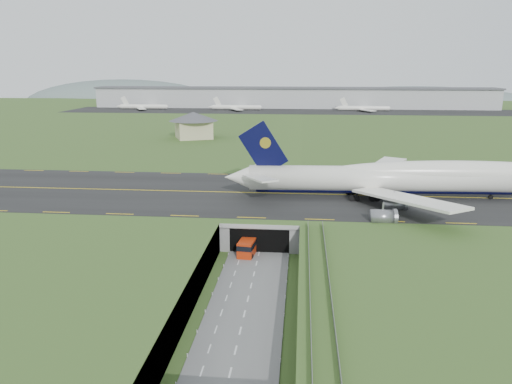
# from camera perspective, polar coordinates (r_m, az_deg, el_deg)

# --- Properties ---
(ground) EXTENTS (900.00, 900.00, 0.00)m
(ground) POSITION_cam_1_polar(r_m,az_deg,el_deg) (93.66, -0.05, -8.73)
(ground) COLOR #3A5823
(ground) RESTS_ON ground
(airfield_deck) EXTENTS (800.00, 800.00, 6.00)m
(airfield_deck) POSITION_cam_1_polar(r_m,az_deg,el_deg) (92.54, -0.05, -7.02)
(airfield_deck) COLOR gray
(airfield_deck) RESTS_ON ground
(trench_road) EXTENTS (12.00, 75.00, 0.20)m
(trench_road) POSITION_cam_1_polar(r_m,az_deg,el_deg) (86.79, -0.52, -10.58)
(trench_road) COLOR slate
(trench_road) RESTS_ON ground
(taxiway) EXTENTS (800.00, 44.00, 0.18)m
(taxiway) POSITION_cam_1_polar(r_m,az_deg,el_deg) (123.00, 1.39, -0.15)
(taxiway) COLOR black
(taxiway) RESTS_ON airfield_deck
(tunnel_portal) EXTENTS (17.00, 22.30, 6.00)m
(tunnel_portal) POSITION_cam_1_polar(r_m,az_deg,el_deg) (108.14, 0.78, -3.68)
(tunnel_portal) COLOR gray
(tunnel_portal) RESTS_ON ground
(guideway) EXTENTS (3.00, 53.00, 7.05)m
(guideway) POSITION_cam_1_polar(r_m,az_deg,el_deg) (73.74, 7.22, -10.89)
(guideway) COLOR #A8A8A3
(guideway) RESTS_ON ground
(jumbo_jet) EXTENTS (86.57, 57.01, 18.88)m
(jumbo_jet) POSITION_cam_1_polar(r_m,az_deg,el_deg) (122.41, 17.12, 1.54)
(jumbo_jet) COLOR white
(jumbo_jet) RESTS_ON ground
(shuttle_tram) EXTENTS (3.89, 8.11, 3.18)m
(shuttle_tram) POSITION_cam_1_polar(r_m,az_deg,el_deg) (100.08, -0.87, -6.13)
(shuttle_tram) COLOR #B52B0C
(shuttle_tram) RESTS_ON ground
(service_building) EXTENTS (27.43, 27.43, 11.49)m
(service_building) POSITION_cam_1_polar(r_m,az_deg,el_deg) (220.54, -7.15, 7.86)
(service_building) COLOR #C0B98B
(service_building) RESTS_ON ground
(cargo_terminal) EXTENTS (320.00, 67.00, 15.60)m
(cargo_terminal) POSITION_cam_1_polar(r_m,az_deg,el_deg) (386.11, 4.14, 10.73)
(cargo_terminal) COLOR #B2B2B2
(cargo_terminal) RESTS_ON ground
(distant_hills) EXTENTS (700.00, 91.00, 60.00)m
(distant_hills) POSITION_cam_1_polar(r_m,az_deg,el_deg) (520.58, 11.67, 9.36)
(distant_hills) COLOR #50615F
(distant_hills) RESTS_ON ground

